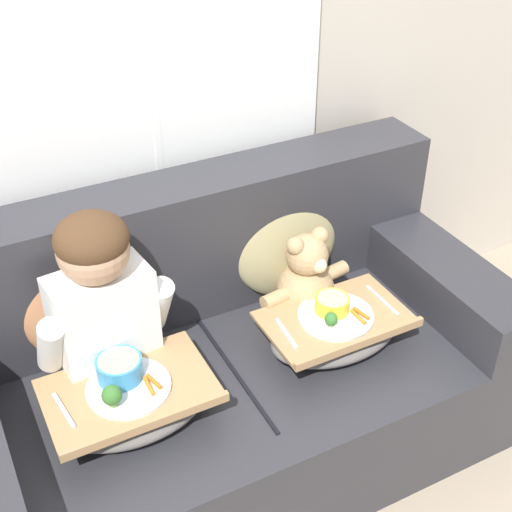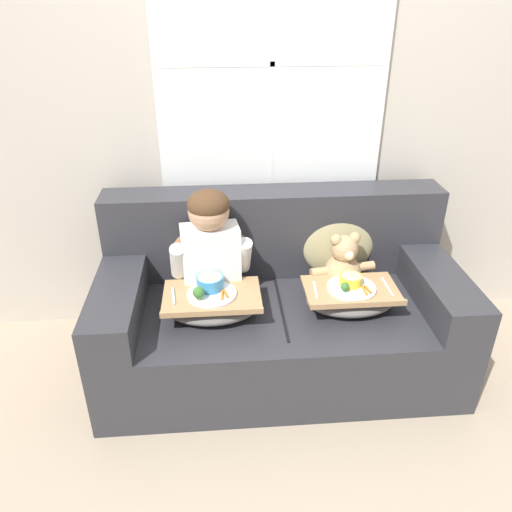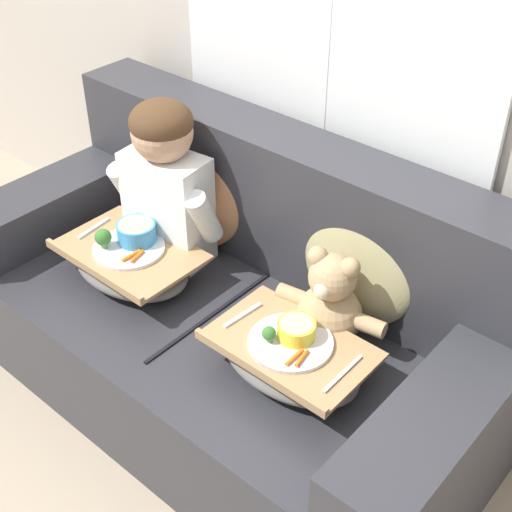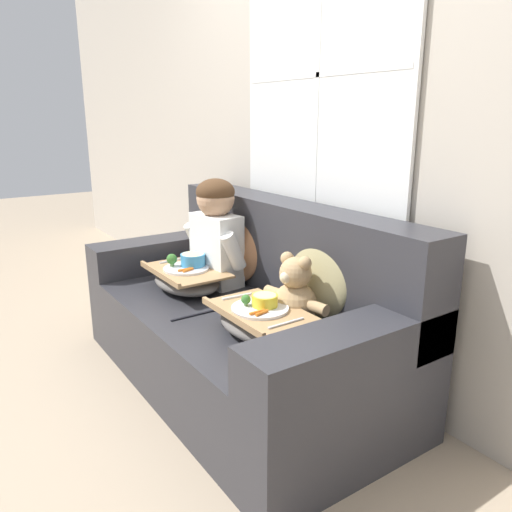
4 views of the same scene
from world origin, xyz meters
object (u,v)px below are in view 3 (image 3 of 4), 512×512
throw_pillow_behind_child (199,185)px  child_figure (165,175)px  couch (238,317)px  teddy_bear (330,305)px  lap_tray_child (131,261)px  throw_pillow_behind_teddy (361,262)px  lap_tray_teddy (290,356)px

throw_pillow_behind_child → child_figure: bearing=-90.0°
couch → teddy_bear: size_ratio=5.14×
couch → lap_tray_child: size_ratio=3.85×
throw_pillow_behind_teddy → teddy_bear: bearing=-89.7°
child_figure → teddy_bear: child_figure is taller
throw_pillow_behind_teddy → lap_tray_child: (-0.68, -0.33, -0.14)m
throw_pillow_behind_child → teddy_bear: size_ratio=1.31×
throw_pillow_behind_child → teddy_bear: throw_pillow_behind_child is taller
couch → lap_tray_child: couch is taller
couch → throw_pillow_behind_teddy: size_ratio=4.32×
couch → throw_pillow_behind_child: size_ratio=3.94×
throw_pillow_behind_teddy → lap_tray_child: 0.77m
throw_pillow_behind_child → lap_tray_teddy: bearing=-26.0°
couch → child_figure: bearing=174.9°
child_figure → couch: bearing=-5.1°
child_figure → lap_tray_child: size_ratio=1.23×
throw_pillow_behind_teddy → throw_pillow_behind_child: bearing=-180.0°
throw_pillow_behind_child → throw_pillow_behind_teddy: bearing=0.0°
throw_pillow_behind_child → throw_pillow_behind_teddy: throw_pillow_behind_child is taller
lap_tray_child → throw_pillow_behind_teddy: bearing=25.8°
teddy_bear → lap_tray_child: bearing=-165.3°
throw_pillow_behind_teddy → couch: bearing=-152.5°
throw_pillow_behind_child → throw_pillow_behind_teddy: 0.68m
throw_pillow_behind_child → lap_tray_teddy: size_ratio=1.00×
lap_tray_child → couch: bearing=24.0°
lap_tray_teddy → lap_tray_child: bearing=179.9°
throw_pillow_behind_teddy → child_figure: (-0.68, -0.15, 0.11)m
teddy_bear → throw_pillow_behind_teddy: bearing=90.3°
couch → child_figure: 0.53m
throw_pillow_behind_teddy → teddy_bear: throw_pillow_behind_teddy is taller
throw_pillow_behind_child → lap_tray_child: bearing=-90.2°
couch → throw_pillow_behind_child: 0.48m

